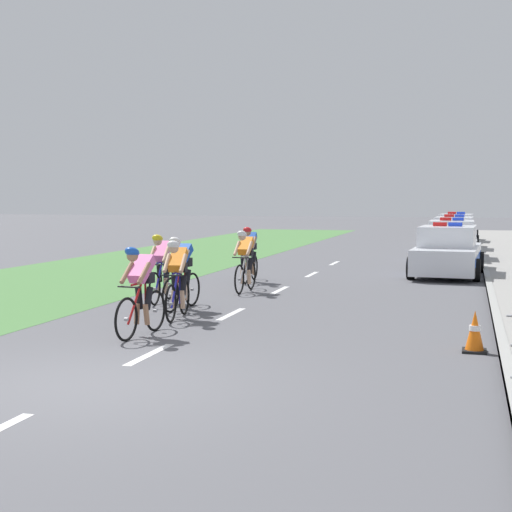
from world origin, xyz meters
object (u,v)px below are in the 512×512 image
cyclist_fourth (162,267)px  police_car_nearest (447,253)px  cyclist_third (181,272)px  traffic_cone_near (475,332)px  cyclist_sixth (250,254)px  cyclist_fifth (245,260)px  police_car_third (454,235)px  police_car_furthest (456,230)px  cyclist_second (177,278)px  cyclist_lead (140,290)px  police_car_second (451,242)px

cyclist_fourth → police_car_nearest: (5.95, 7.58, -0.11)m
cyclist_third → police_car_nearest: police_car_nearest is taller
cyclist_fourth → traffic_cone_near: bearing=-29.0°
police_car_nearest → traffic_cone_near: (0.71, -11.27, -0.37)m
cyclist_sixth → cyclist_fifth: bearing=-76.7°
cyclist_fourth → police_car_third: 19.11m
police_car_third → police_car_furthest: size_ratio=0.99×
cyclist_second → police_car_third: 20.72m
cyclist_third → cyclist_sixth: same height
cyclist_lead → police_car_furthest: bearing=80.4°
cyclist_lead → police_car_second: 17.53m
cyclist_second → police_car_nearest: size_ratio=0.38×
police_car_nearest → police_car_third: 10.57m
police_car_furthest → traffic_cone_near: size_ratio=7.03×
cyclist_fifth → police_car_third: 16.56m
cyclist_lead → traffic_cone_near: 5.42m
cyclist_lead → police_car_third: size_ratio=0.39×
police_car_nearest → cyclist_lead: bearing=-112.3°
cyclist_fourth → police_car_third: bearing=71.8°
cyclist_sixth → police_car_second: (5.19, 8.64, -0.11)m
police_car_nearest → police_car_furthest: 16.26m
cyclist_second → cyclist_lead: bearing=-87.4°
cyclist_fifth → police_car_furthest: 22.07m
cyclist_fourth → cyclist_second: bearing=-59.6°
cyclist_fifth → cyclist_sixth: bearing=103.3°
cyclist_fourth → police_car_nearest: bearing=51.9°
cyclist_lead → police_car_furthest: (4.69, 27.73, -0.11)m
cyclist_third → police_car_nearest: (5.15, 8.45, -0.11)m
cyclist_sixth → traffic_cone_near: bearing=-53.8°
cyclist_fourth → cyclist_lead: bearing=-72.0°
cyclist_sixth → police_car_nearest: size_ratio=0.38×
police_car_furthest → traffic_cone_near: bearing=-88.5°
police_car_second → police_car_furthest: (-0.00, 10.83, 0.00)m
cyclist_third → cyclist_fourth: 1.18m
traffic_cone_near → cyclist_sixth: bearing=126.2°
cyclist_second → cyclist_fifth: size_ratio=1.00×
cyclist_fifth → cyclist_lead: bearing=-89.9°
cyclist_fourth → traffic_cone_near: (6.66, -3.69, -0.48)m
cyclist_third → traffic_cone_near: bearing=-25.7°
cyclist_lead → cyclist_third: size_ratio=1.00×
cyclist_fourth → police_car_nearest: 9.64m
cyclist_second → cyclist_fifth: same height
cyclist_third → police_car_second: 14.81m
cyclist_lead → cyclist_fifth: (-0.01, 6.16, 0.00)m
cyclist_second → police_car_furthest: bearing=79.5°
cyclist_second → traffic_cone_near: (5.49, -1.69, -0.48)m
police_car_second → police_car_third: bearing=90.0°
cyclist_fifth → police_car_second: (4.70, 10.74, -0.11)m
police_car_second → traffic_cone_near: 16.72m
cyclist_third → police_car_furthest: 25.24m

